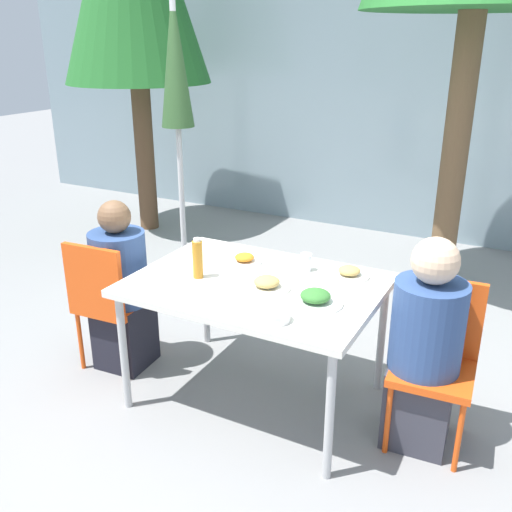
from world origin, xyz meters
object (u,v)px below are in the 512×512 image
at_px(person_right, 425,351).
at_px(salad_bowl, 274,316).
at_px(bottle, 198,259).
at_px(chair_left, 107,296).
at_px(closed_umbrella, 176,88).
at_px(chair_right, 436,351).
at_px(person_left, 121,291).
at_px(drinking_cup, 306,262).

height_order(person_right, salad_bowl, person_right).
height_order(bottle, salad_bowl, bottle).
distance_m(chair_left, closed_umbrella, 1.68).
relative_size(chair_right, bottle, 3.73).
distance_m(chair_left, salad_bowl, 1.30).
xyz_separation_m(person_right, salad_bowl, (-0.63, -0.42, 0.24)).
xyz_separation_m(chair_right, bottle, (-1.28, -0.24, 0.35)).
height_order(chair_right, closed_umbrella, closed_umbrella).
bearing_deg(bottle, closed_umbrella, 128.18).
distance_m(person_left, drinking_cup, 1.18).
bearing_deg(person_right, chair_left, 2.39).
xyz_separation_m(closed_umbrella, salad_bowl, (1.52, -1.43, -0.87)).
relative_size(drinking_cup, salad_bowl, 0.66).
xyz_separation_m(person_left, bottle, (0.61, -0.04, 0.34)).
bearing_deg(drinking_cup, bottle, -142.85).
distance_m(person_left, salad_bowl, 1.27).
bearing_deg(salad_bowl, person_right, 33.81).
distance_m(closed_umbrella, drinking_cup, 1.82).
bearing_deg(bottle, salad_bowl, -24.03).
xyz_separation_m(chair_right, salad_bowl, (-0.68, -0.51, 0.27)).
relative_size(person_right, drinking_cup, 11.12).
relative_size(closed_umbrella, salad_bowl, 15.18).
xyz_separation_m(person_left, person_right, (1.84, 0.12, 0.02)).
height_order(chair_right, salad_bowl, chair_right).
relative_size(person_right, salad_bowl, 7.33).
height_order(person_right, bottle, person_right).
height_order(chair_left, closed_umbrella, closed_umbrella).
bearing_deg(closed_umbrella, salad_bowl, -43.40).
bearing_deg(person_left, person_right, 0.04).
bearing_deg(bottle, person_left, 176.37).
distance_m(chair_right, closed_umbrella, 2.64).
relative_size(chair_left, salad_bowl, 5.59).
relative_size(person_left, closed_umbrella, 0.47).
bearing_deg(chair_right, bottle, 6.94).
distance_m(chair_right, drinking_cup, 0.85).
height_order(person_left, chair_right, person_left).
bearing_deg(drinking_cup, salad_bowl, -80.22).
bearing_deg(closed_umbrella, chair_right, -22.89).
distance_m(chair_left, drinking_cup, 1.25).
height_order(person_left, salad_bowl, person_left).
distance_m(person_right, closed_umbrella, 2.62).
relative_size(person_left, bottle, 4.76).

